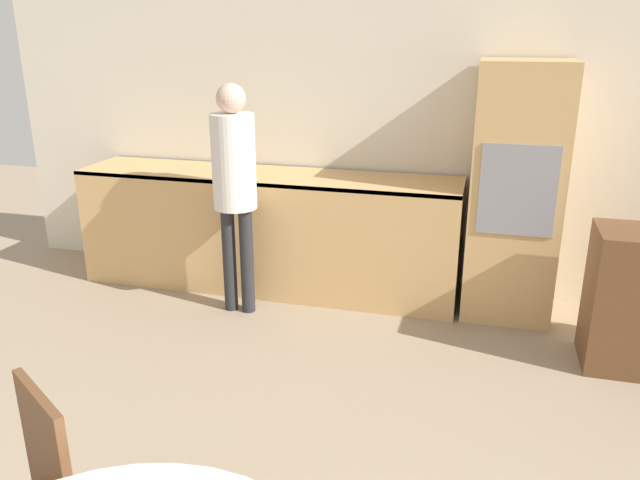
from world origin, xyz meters
The scene contains 4 objects.
wall_back centered at (0.00, 4.97, 1.30)m, with size 6.58×0.05×2.60m.
kitchen_counter centered at (-0.96, 4.62, 0.48)m, with size 2.96×0.60×0.92m.
oven_unit centered at (0.86, 4.63, 0.89)m, with size 0.61×0.59×1.78m.
person_standing centered at (-1.02, 4.14, 1.02)m, with size 0.30×0.30×1.63m.
Camera 1 is at (0.65, 0.24, 1.97)m, focal length 35.00 mm.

